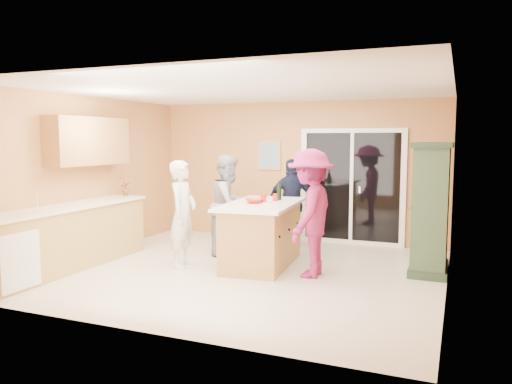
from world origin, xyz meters
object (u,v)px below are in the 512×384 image
at_px(woman_white, 183,214).
at_px(woman_magenta, 310,213).
at_px(kitchen_island, 262,236).
at_px(woman_navy, 292,203).
at_px(green_hutch, 431,210).
at_px(woman_grey, 229,205).

distance_m(woman_white, woman_magenta, 1.92).
bearing_deg(kitchen_island, woman_white, -159.24).
bearing_deg(woman_navy, green_hutch, 131.84).
bearing_deg(woman_magenta, kitchen_island, -108.26).
height_order(kitchen_island, woman_navy, woman_navy).
relative_size(woman_white, woman_navy, 1.02).
xyz_separation_m(woman_grey, woman_magenta, (1.63, -0.82, 0.06)).
height_order(green_hutch, woman_navy, green_hutch).
bearing_deg(green_hutch, woman_navy, 158.88).
bearing_deg(woman_grey, woman_magenta, -120.05).
distance_m(kitchen_island, woman_white, 1.23).
xyz_separation_m(green_hutch, woman_white, (-3.43, -1.05, -0.11)).
bearing_deg(woman_white, green_hutch, -78.68).
relative_size(woman_grey, woman_magenta, 0.93).
bearing_deg(green_hutch, kitchen_island, -167.16).
relative_size(green_hutch, woman_grey, 1.13).
height_order(kitchen_island, woman_white, woman_white).
distance_m(woman_navy, woman_magenta, 1.94).
bearing_deg(woman_magenta, woman_grey, -115.83).
distance_m(green_hutch, woman_magenta, 1.74).
xyz_separation_m(woman_white, woman_navy, (1.06, 1.97, -0.02)).
bearing_deg(woman_navy, woman_white, 34.55).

